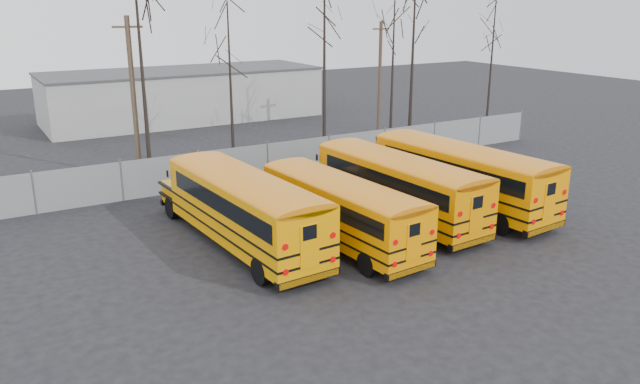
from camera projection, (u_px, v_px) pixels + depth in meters
ground at (400, 248)px, 25.06m from camera, size 120.00×120.00×0.00m
fence at (268, 161)px, 34.64m from camera, size 40.00×0.04×2.00m
distant_building at (183, 96)px, 51.78m from camera, size 22.00×8.00×4.00m
bus_a at (242, 204)px, 24.73m from camera, size 3.20×11.20×3.10m
bus_b at (338, 205)px, 25.14m from camera, size 3.04×10.16×2.81m
bus_c at (395, 182)px, 27.89m from camera, size 3.13×10.95×3.03m
bus_d at (458, 171)px, 29.39m from camera, size 3.55×11.42×3.15m
utility_pole_left at (134, 97)px, 33.73m from camera, size 1.57×0.34×8.81m
utility_pole_right at (380, 76)px, 46.09m from camera, size 1.45×0.25×8.13m
tree_2 at (142, 64)px, 32.86m from camera, size 0.26×0.26×12.67m
tree_3 at (231, 89)px, 35.07m from camera, size 0.26×0.26×9.55m
tree_4 at (324, 58)px, 38.28m from camera, size 0.26×0.26×12.29m
tree_5 at (393, 71)px, 40.93m from camera, size 0.26×0.26×10.28m
tree_6 at (413, 56)px, 42.85m from camera, size 0.26×0.26×11.80m
tree_7 at (491, 65)px, 43.69m from camera, size 0.26×0.26×10.48m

